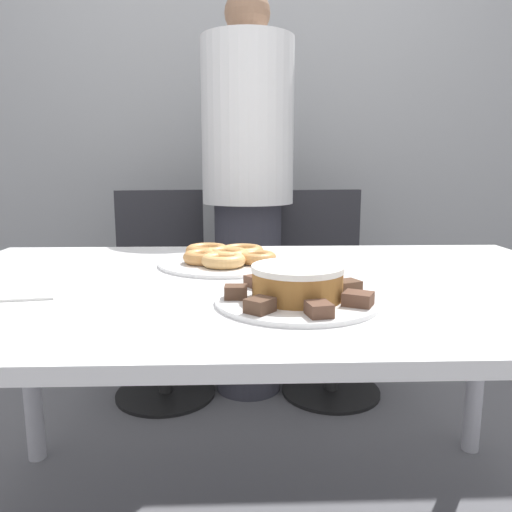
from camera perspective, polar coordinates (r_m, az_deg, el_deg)
wall_back at (r=2.79m, az=-0.79°, el=16.28°), size 8.00×0.05×2.60m
table at (r=1.22m, az=0.89°, el=-6.28°), size 1.66×1.03×0.74m
person_standing at (r=2.16m, az=-0.93°, el=7.32°), size 0.39×0.39×1.71m
office_chair_left at (r=2.26m, az=-10.63°, el=-4.78°), size 0.50×0.50×0.90m
office_chair_right at (r=2.27m, az=8.27°, el=-4.65°), size 0.51×0.51×0.90m
plate_cake at (r=1.00m, az=4.72°, el=-5.10°), size 0.33×0.33×0.01m
plate_donuts at (r=1.39m, az=-3.41°, el=-0.79°), size 0.37×0.37×0.01m
frosted_cake at (r=0.99m, az=4.76°, el=-2.95°), size 0.18×0.18×0.07m
lamington_0 at (r=1.09m, az=0.26°, el=-2.91°), size 0.07×0.07×0.02m
lamington_1 at (r=1.00m, az=-2.31°, el=-4.13°), size 0.05×0.04×0.03m
lamington_2 at (r=0.90m, az=0.45°, el=-5.65°), size 0.06×0.06×0.03m
lamington_3 at (r=0.89m, az=7.21°, el=-6.05°), size 0.05×0.06×0.02m
lamington_4 at (r=0.97m, az=11.58°, el=-4.82°), size 0.07×0.06×0.03m
lamington_5 at (r=1.07m, az=10.39°, el=-3.38°), size 0.06×0.06×0.02m
lamington_6 at (r=1.12m, az=5.56°, el=-2.64°), size 0.06×0.06×0.02m
donut_0 at (r=1.38m, az=-3.42°, el=0.10°), size 0.13×0.13×0.03m
donut_1 at (r=1.31m, az=-3.74°, el=-0.49°), size 0.12×0.12×0.03m
donut_2 at (r=1.35m, az=0.13°, el=-0.17°), size 0.10×0.10×0.03m
donut_3 at (r=1.45m, az=-1.58°, el=0.55°), size 0.12×0.12×0.03m
donut_4 at (r=1.46m, az=-5.60°, el=0.60°), size 0.13×0.13×0.03m
donut_5 at (r=1.36m, az=-5.97°, el=-0.12°), size 0.11×0.11×0.03m
napkin at (r=1.18m, az=-25.10°, el=-3.86°), size 0.16×0.14×0.01m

